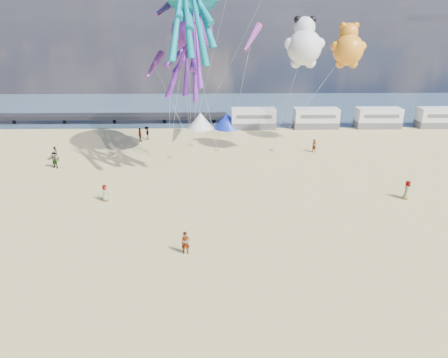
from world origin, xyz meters
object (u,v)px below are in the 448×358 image
(beachgoer_6, at_px, (105,193))
(tent_blue, at_px, (227,120))
(sandbag_e, at_px, (191,145))
(windsock_left, at_px, (170,4))
(windsock_mid, at_px, (252,38))
(sandbag_a, at_px, (170,157))
(kite_teddy_orange, at_px, (348,50))
(windsock_right, at_px, (154,65))
(beachgoer_2, at_px, (147,133))
(sandbag_b, at_px, (217,150))
(sandbag_d, at_px, (229,146))
(beachgoer_4, at_px, (54,160))
(beachgoer_5, at_px, (314,146))
(sandbag_c, at_px, (272,150))
(beachgoer_1, at_px, (55,153))
(motorhome_1, at_px, (316,118))
(motorhome_0, at_px, (253,118))
(tent_white, at_px, (201,121))
(kite_panda, at_px, (304,47))
(standing_person, at_px, (186,243))
(motorhome_3, at_px, (440,118))
(kite_octopus_purple, at_px, (192,32))
(beachgoer_0, at_px, (407,190))
(beachgoer_3, at_px, (140,135))
(motorhome_2, at_px, (378,118))

(beachgoer_6, bearing_deg, tent_blue, -3.81)
(sandbag_e, relative_size, windsock_left, 0.08)
(windsock_mid, bearing_deg, sandbag_a, -139.05)
(kite_teddy_orange, height_order, windsock_right, kite_teddy_orange)
(beachgoer_2, bearing_deg, sandbag_a, 3.78)
(sandbag_e, xyz_separation_m, windsock_left, (-1.59, -2.85, 16.87))
(sandbag_a, bearing_deg, sandbag_b, 25.38)
(beachgoer_2, xyz_separation_m, sandbag_d, (11.20, -3.80, -0.81))
(beachgoer_4, xyz_separation_m, kite_teddy_orange, (33.91, 7.45, 11.14))
(beachgoer_5, distance_m, sandbag_a, 17.94)
(beachgoer_4, relative_size, sandbag_e, 3.63)
(beachgoer_4, height_order, sandbag_c, beachgoer_4)
(tent_blue, height_order, windsock_right, windsock_right)
(beachgoer_1, height_order, windsock_left, windsock_left)
(beachgoer_1, relative_size, sandbag_a, 3.03)
(kite_teddy_orange, bearing_deg, motorhome_1, 87.48)
(motorhome_0, relative_size, tent_white, 1.65)
(beachgoer_4, bearing_deg, tent_blue, 64.22)
(kite_panda, relative_size, windsock_mid, 1.09)
(beachgoer_5, xyz_separation_m, sandbag_b, (-12.11, 0.74, -0.71))
(standing_person, height_order, beachgoer_6, standing_person)
(sandbag_e, bearing_deg, kite_panda, -22.58)
(tent_blue, bearing_deg, beachgoer_4, -139.27)
(motorhome_3, bearing_deg, windsock_left, -163.16)
(motorhome_0, xyz_separation_m, beachgoer_1, (-24.77, -13.86, -0.74))
(beachgoer_6, bearing_deg, kite_octopus_purple, -13.18)
(kite_panda, bearing_deg, motorhome_3, 43.83)
(beachgoer_0, distance_m, beachgoer_5, 15.02)
(sandbag_d, height_order, kite_panda, kite_panda)
(standing_person, height_order, beachgoer_0, beachgoer_0)
(standing_person, distance_m, beachgoer_4, 23.89)
(motorhome_0, xyz_separation_m, kite_octopus_purple, (-8.08, -14.36, 12.67))
(sandbag_c, relative_size, sandbag_e, 1.00)
(tent_blue, height_order, beachgoer_3, tent_blue)
(motorhome_1, relative_size, windsock_mid, 1.14)
(motorhome_0, height_order, sandbag_b, motorhome_0)
(tent_white, distance_m, beachgoer_4, 23.08)
(sandbag_c, bearing_deg, sandbag_a, -168.84)
(tent_blue, bearing_deg, windsock_mid, -75.99)
(motorhome_3, distance_m, sandbag_e, 38.53)
(standing_person, xyz_separation_m, beachgoer_6, (-7.97, 8.99, -0.06))
(sandbag_a, relative_size, kite_teddy_orange, 0.08)
(motorhome_1, bearing_deg, standing_person, -116.44)
(beachgoer_4, bearing_deg, sandbag_b, 41.33)
(tent_blue, distance_m, windsock_left, 20.77)
(beachgoer_2, bearing_deg, motorhome_0, 88.64)
(motorhome_2, bearing_deg, sandbag_c, -147.25)
(motorhome_2, height_order, beachgoer_2, motorhome_2)
(tent_white, bearing_deg, sandbag_c, -50.24)
(kite_octopus_purple, xyz_separation_m, kite_panda, (11.99, 0.04, -1.52))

